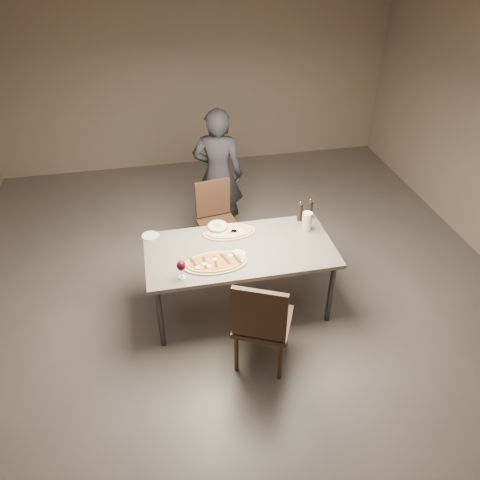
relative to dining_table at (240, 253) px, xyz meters
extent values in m
plane|color=#5D5650|center=(0.00, 0.00, -0.69)|extent=(7.00, 7.00, 0.00)
plane|color=silver|center=(0.00, 0.00, 2.11)|extent=(7.00, 7.00, 0.00)
plane|color=gray|center=(0.00, 3.50, 0.71)|extent=(6.00, 0.00, 6.00)
cube|color=#70675C|center=(0.00, 0.00, 0.04)|extent=(1.80, 0.90, 0.04)
cylinder|color=#333335|center=(-0.82, -0.37, -0.34)|extent=(0.05, 0.05, 0.71)
cylinder|color=#333335|center=(0.82, -0.37, -0.34)|extent=(0.05, 0.05, 0.71)
cylinder|color=#333335|center=(-0.82, 0.37, -0.34)|extent=(0.05, 0.05, 0.71)
cylinder|color=#333335|center=(0.82, 0.37, -0.34)|extent=(0.05, 0.05, 0.71)
ellipsoid|color=white|center=(-0.37, -0.21, 0.10)|extent=(0.05, 0.05, 0.01)
ellipsoid|color=white|center=(-0.34, -0.25, 0.10)|extent=(0.05, 0.05, 0.01)
ellipsoid|color=white|center=(-0.27, -0.16, 0.10)|extent=(0.05, 0.05, 0.01)
ellipsoid|color=white|center=(-0.12, -0.13, 0.10)|extent=(0.05, 0.05, 0.01)
ellipsoid|color=white|center=(-0.44, -0.25, 0.10)|extent=(0.05, 0.05, 0.01)
cube|color=#203315|center=(-0.46, -0.18, 0.09)|extent=(0.07, 0.17, 0.01)
cube|color=#203315|center=(-0.37, -0.19, 0.09)|extent=(0.02, 0.17, 0.01)
cube|color=#203315|center=(-0.27, -0.19, 0.09)|extent=(0.03, 0.17, 0.01)
cube|color=#203315|center=(-0.17, -0.17, 0.09)|extent=(0.08, 0.17, 0.01)
cube|color=#203315|center=(-0.08, -0.18, 0.09)|extent=(0.07, 0.17, 0.01)
cylinder|color=tan|center=(0.00, 0.26, 0.09)|extent=(0.06, 0.06, 0.00)
cylinder|color=tan|center=(-0.08, 0.30, 0.09)|extent=(0.06, 0.06, 0.00)
cylinder|color=tan|center=(-0.18, 0.29, 0.09)|extent=(0.06, 0.06, 0.00)
cylinder|color=tan|center=(0.12, 0.28, 0.09)|extent=(0.06, 0.06, 0.00)
cylinder|color=tan|center=(-0.01, 0.25, 0.09)|extent=(0.06, 0.06, 0.00)
cylinder|color=tan|center=(-0.06, 0.23, 0.09)|extent=(0.06, 0.06, 0.00)
cylinder|color=tan|center=(-0.21, 0.27, 0.09)|extent=(0.06, 0.06, 0.00)
cylinder|color=tan|center=(0.08, 0.34, 0.09)|extent=(0.06, 0.06, 0.00)
cylinder|color=beige|center=(-0.16, 0.34, 0.09)|extent=(0.17, 0.17, 0.07)
torus|color=beige|center=(-0.16, 0.34, 0.11)|extent=(0.20, 0.20, 0.03)
cube|color=#A16E41|center=(-0.14, 0.34, 0.10)|extent=(0.06, 0.05, 0.04)
cube|color=#A16E41|center=(-0.15, 0.36, 0.10)|extent=(0.05, 0.06, 0.04)
cube|color=#A16E41|center=(-0.18, 0.36, 0.10)|extent=(0.07, 0.06, 0.04)
cube|color=#A16E41|center=(-0.18, 0.33, 0.10)|extent=(0.07, 0.07, 0.04)
cube|color=#A16E41|center=(-0.15, 0.32, 0.10)|extent=(0.06, 0.07, 0.04)
cylinder|color=white|center=(-0.03, -0.09, 0.06)|extent=(0.13, 0.13, 0.01)
cylinder|color=#A9943E|center=(-0.03, -0.09, 0.07)|extent=(0.09, 0.09, 0.00)
cylinder|color=black|center=(0.70, 0.36, 0.15)|extent=(0.05, 0.05, 0.18)
cylinder|color=black|center=(0.70, 0.36, 0.25)|extent=(0.06, 0.06, 0.02)
sphere|color=gold|center=(0.70, 0.36, 0.27)|extent=(0.02, 0.02, 0.02)
cylinder|color=black|center=(0.82, 0.38, 0.15)|extent=(0.05, 0.05, 0.19)
cylinder|color=black|center=(0.82, 0.38, 0.26)|extent=(0.06, 0.06, 0.02)
sphere|color=gold|center=(0.82, 0.38, 0.28)|extent=(0.02, 0.02, 0.02)
cylinder|color=silver|center=(0.72, 0.18, 0.16)|extent=(0.10, 0.10, 0.20)
cylinder|color=silver|center=(-0.58, -0.32, 0.06)|extent=(0.07, 0.07, 0.01)
cylinder|color=silver|center=(-0.58, -0.32, 0.11)|extent=(0.01, 0.01, 0.09)
ellipsoid|color=#3E0914|center=(-0.58, -0.32, 0.19)|extent=(0.08, 0.08, 0.10)
cylinder|color=white|center=(-0.83, 0.38, 0.06)|extent=(0.17, 0.17, 0.01)
cube|color=#3B2518|center=(0.06, -0.71, -0.23)|extent=(0.63, 0.63, 0.04)
cylinder|color=#3B2518|center=(-0.20, -0.80, -0.47)|extent=(0.04, 0.04, 0.44)
cylinder|color=#3B2518|center=(0.16, -0.97, -0.47)|extent=(0.04, 0.04, 0.44)
cylinder|color=#3B2518|center=(-0.04, -0.45, -0.47)|extent=(0.04, 0.04, 0.44)
cylinder|color=#3B2518|center=(0.32, -0.61, -0.47)|extent=(0.04, 0.04, 0.44)
cube|color=#3B2518|center=(-0.03, -0.90, 0.06)|extent=(0.43, 0.23, 0.50)
cube|color=#3B2518|center=(-0.06, 0.92, -0.27)|extent=(0.49, 0.49, 0.04)
cylinder|color=#3B2518|center=(0.08, 1.12, -0.49)|extent=(0.04, 0.04, 0.40)
cylinder|color=#3B2518|center=(-0.26, 1.06, -0.49)|extent=(0.04, 0.04, 0.40)
cylinder|color=#3B2518|center=(0.14, 0.77, -0.49)|extent=(0.04, 0.04, 0.40)
cylinder|color=#3B2518|center=(-0.21, 0.72, -0.49)|extent=(0.04, 0.04, 0.40)
cube|color=#3B2518|center=(-0.09, 1.11, -0.01)|extent=(0.41, 0.10, 0.45)
imported|color=black|center=(0.03, 1.41, 0.12)|extent=(0.68, 0.55, 1.63)
camera|label=1|loc=(-0.72, -3.51, 2.71)|focal=35.00mm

